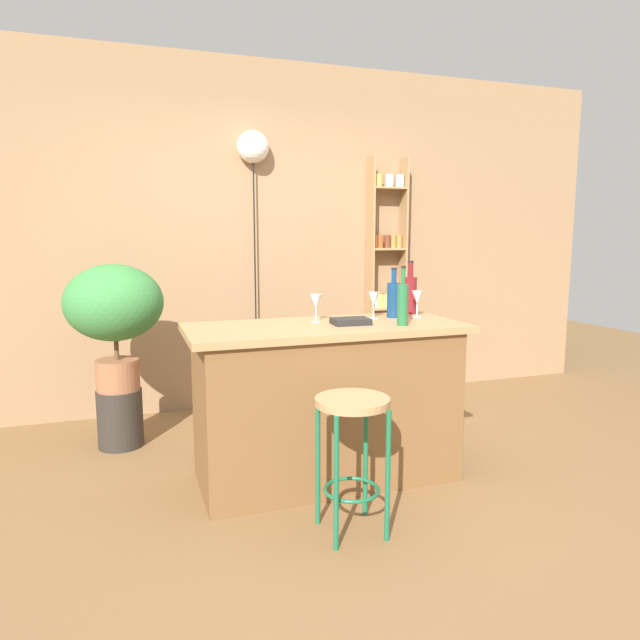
% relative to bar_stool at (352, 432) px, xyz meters
% --- Properties ---
extents(ground, '(12.00, 12.00, 0.00)m').
position_rel_bar_stool_xyz_m(ground, '(0.09, 0.33, -0.50)').
color(ground, brown).
extents(back_wall, '(6.40, 0.10, 2.80)m').
position_rel_bar_stool_xyz_m(back_wall, '(0.09, 2.28, 0.90)').
color(back_wall, '#997551').
rests_on(back_wall, ground).
extents(kitchen_counter, '(1.58, 0.68, 0.91)m').
position_rel_bar_stool_xyz_m(kitchen_counter, '(0.09, 0.63, -0.04)').
color(kitchen_counter, brown).
rests_on(kitchen_counter, ground).
extents(bar_stool, '(0.35, 0.35, 0.67)m').
position_rel_bar_stool_xyz_m(bar_stool, '(0.00, 0.00, 0.00)').
color(bar_stool, '#196642').
rests_on(bar_stool, ground).
extents(spice_shelf, '(0.33, 0.14, 2.08)m').
position_rel_bar_stool_xyz_m(spice_shelf, '(1.20, 2.14, 0.55)').
color(spice_shelf, '#A87F51').
rests_on(spice_shelf, ground).
extents(plant_stool, '(0.30, 0.30, 0.39)m').
position_rel_bar_stool_xyz_m(plant_stool, '(-1.05, 1.55, -0.30)').
color(plant_stool, '#2D2823').
rests_on(plant_stool, ground).
extents(potted_plant, '(0.63, 0.57, 0.84)m').
position_rel_bar_stool_xyz_m(potted_plant, '(-1.05, 1.55, 0.44)').
color(potted_plant, '#935B3D').
rests_on(potted_plant, plant_stool).
extents(bottle_vinegar, '(0.06, 0.06, 0.33)m').
position_rel_bar_stool_xyz_m(bottle_vinegar, '(0.49, 0.46, 0.54)').
color(bottle_vinegar, '#236638').
rests_on(bottle_vinegar, kitchen_counter).
extents(bottle_olive_oil, '(0.08, 0.08, 0.31)m').
position_rel_bar_stool_xyz_m(bottle_olive_oil, '(0.58, 0.76, 0.53)').
color(bottle_olive_oil, navy).
rests_on(bottle_olive_oil, kitchen_counter).
extents(bottle_wine_red, '(0.08, 0.08, 0.34)m').
position_rel_bar_stool_xyz_m(bottle_wine_red, '(0.76, 0.89, 0.54)').
color(bottle_wine_red, maroon).
rests_on(bottle_wine_red, kitchen_counter).
extents(wine_glass_left, '(0.07, 0.07, 0.16)m').
position_rel_bar_stool_xyz_m(wine_glass_left, '(0.73, 0.73, 0.53)').
color(wine_glass_left, silver).
rests_on(wine_glass_left, kitchen_counter).
extents(wine_glass_center, '(0.07, 0.07, 0.16)m').
position_rel_bar_stool_xyz_m(wine_glass_center, '(0.07, 0.73, 0.53)').
color(wine_glass_center, silver).
rests_on(wine_glass_center, kitchen_counter).
extents(wine_glass_right, '(0.07, 0.07, 0.16)m').
position_rel_bar_stool_xyz_m(wine_glass_right, '(0.44, 0.75, 0.53)').
color(wine_glass_right, silver).
rests_on(wine_glass_right, kitchen_counter).
extents(cookbook, '(0.22, 0.16, 0.03)m').
position_rel_bar_stool_xyz_m(cookbook, '(0.23, 0.59, 0.43)').
color(cookbook, black).
rests_on(cookbook, kitchen_counter).
extents(pendant_globe_light, '(0.25, 0.25, 2.23)m').
position_rel_bar_stool_xyz_m(pendant_globe_light, '(0.03, 2.17, 1.59)').
color(pendant_globe_light, black).
rests_on(pendant_globe_light, ground).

